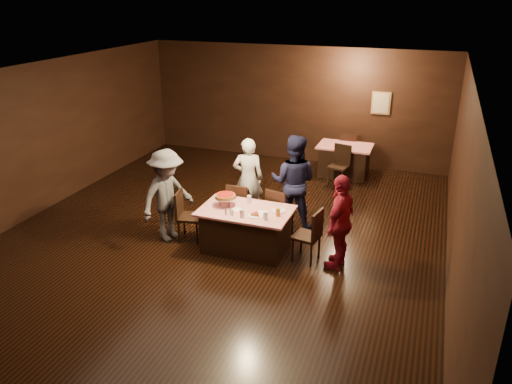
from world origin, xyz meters
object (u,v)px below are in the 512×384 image
pizza_stand (225,196)px  diner_grey_knit (167,196)px  diner_white_jacket (248,178)px  glass_back (249,199)px  diner_red_shirt (340,222)px  plate_empty (279,211)px  chair_far_left (241,206)px  glass_amber (278,212)px  chair_end_right (307,235)px  main_table (246,230)px  chair_back_far (349,150)px  glass_front_right (266,216)px  diner_navy_hoodie (293,182)px  back_table (344,160)px  chair_far_right (280,212)px  glass_front_left (242,213)px  chair_end_left (190,216)px  chair_back_near (339,166)px

pizza_stand → diner_grey_knit: bearing=-172.4°
diner_white_jacket → glass_back: (0.41, -1.02, 0.01)m
diner_white_jacket → diner_grey_knit: diner_grey_knit is taller
diner_red_shirt → plate_empty: size_ratio=6.51×
chair_far_left → glass_amber: size_ratio=6.79×
chair_end_right → glass_back: chair_end_right is taller
main_table → plate_empty: 0.69m
chair_back_far → glass_back: bearing=78.2°
main_table → pizza_stand: size_ratio=4.21×
plate_empty → glass_front_right: bearing=-104.0°
diner_navy_hoodie → glass_amber: size_ratio=13.23×
diner_white_jacket → pizza_stand: bearing=75.7°
diner_navy_hoodie → glass_front_right: diner_navy_hoodie is taller
chair_back_far → diner_red_shirt: 5.06m
chair_far_left → diner_red_shirt: 2.22m
back_table → chair_far_left: bearing=-109.8°
main_table → diner_white_jacket: (-0.46, 1.32, 0.44)m
glass_back → chair_far_right: bearing=45.0°
main_table → back_table: 4.48m
chair_back_far → glass_front_right: chair_back_far is taller
diner_navy_hoodie → glass_front_left: bearing=69.2°
diner_navy_hoodie → chair_end_left: bearing=32.8°
back_table → chair_end_left: chair_end_left is taller
chair_far_right → diner_red_shirt: 1.51m
glass_front_right → plate_empty: bearing=76.0°
chair_far_left → chair_end_right: same height
plate_empty → glass_front_right: size_ratio=1.79×
glass_back → diner_red_shirt: bearing=-10.3°
diner_navy_hoodie → diner_grey_knit: (-2.00, -1.28, -0.06)m
diner_grey_knit → plate_empty: bearing=-63.0°
back_table → diner_red_shirt: size_ratio=0.80×
glass_front_left → chair_end_right: bearing=15.9°
glass_front_right → pizza_stand: bearing=160.6°
diner_white_jacket → diner_navy_hoodie: bearing=154.9°
back_table → diner_white_jacket: (-1.37, -3.07, 0.44)m
chair_end_left → plate_empty: (1.65, 0.15, 0.30)m
diner_grey_knit → diner_red_shirt: diner_grey_knit is taller
pizza_stand → glass_amber: pizza_stand is taller
plate_empty → chair_back_near: bearing=84.2°
chair_end_right → diner_red_shirt: (0.55, -0.01, 0.34)m
diner_red_shirt → glass_amber: 1.06m
chair_far_left → chair_end_right: (1.50, -0.75, 0.00)m
main_table → chair_end_left: 1.10m
glass_amber → back_table: bearing=86.0°
chair_far_right → diner_navy_hoodie: (0.12, 0.43, 0.45)m
chair_end_left → glass_front_left: 1.24m
main_table → plate_empty: size_ratio=6.40×
chair_far_right → pizza_stand: size_ratio=2.50×
back_table → diner_red_shirt: bearing=-80.4°
chair_far_left → glass_back: size_ratio=6.79×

